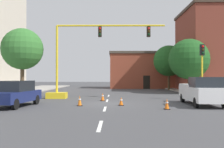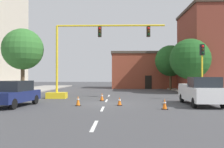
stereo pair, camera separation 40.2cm
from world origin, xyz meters
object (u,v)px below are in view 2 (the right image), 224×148
object	(u,v)px
traffic_signal_gantry	(73,73)
traffic_cone_roadside_a	(120,101)
pickup_truck_white	(201,91)
traffic_cone_roadside_d	(78,101)
tree_right_mid	(190,59)
traffic_cone_roadside_b	(102,97)
traffic_cone_roadside_c	(165,104)
traffic_light_pole_right	(202,59)
tree_right_far	(171,61)
sedan_navy_mid_left	(14,93)
tree_left_near	(23,49)

from	to	relation	value
traffic_signal_gantry	traffic_cone_roadside_a	distance (m)	7.51
pickup_truck_white	traffic_cone_roadside_d	bearing A→B (deg)	-175.99
tree_right_mid	traffic_cone_roadside_a	distance (m)	15.49
traffic_cone_roadside_b	traffic_cone_roadside_c	world-z (taller)	traffic_cone_roadside_c
traffic_cone_roadside_a	traffic_cone_roadside_b	xyz separation A→B (m)	(-1.44, 3.47, 0.03)
traffic_cone_roadside_c	traffic_cone_roadside_b	bearing A→B (deg)	127.16
traffic_light_pole_right	traffic_cone_roadside_d	size ratio (longest dim) A/B	6.76
tree_right_far	traffic_cone_roadside_c	world-z (taller)	tree_right_far
traffic_cone_roadside_a	tree_right_mid	bearing A→B (deg)	56.09
traffic_light_pole_right	tree_right_far	xyz separation A→B (m)	(0.72, 16.76, 0.89)
traffic_cone_roadside_a	traffic_cone_roadside_d	size ratio (longest dim) A/B	0.85
sedan_navy_mid_left	pickup_truck_white	bearing A→B (deg)	4.63
traffic_cone_roadside_d	tree_right_mid	bearing A→B (deg)	48.48
tree_right_far	traffic_cone_roadside_b	bearing A→B (deg)	-117.86
traffic_cone_roadside_b	tree_right_far	bearing A→B (deg)	62.14
tree_left_near	traffic_cone_roadside_b	distance (m)	9.33
traffic_signal_gantry	sedan_navy_mid_left	distance (m)	7.23
sedan_navy_mid_left	traffic_cone_roadside_b	bearing A→B (deg)	35.98
tree_left_near	traffic_cone_roadside_d	distance (m)	10.10
sedan_navy_mid_left	traffic_cone_roadside_d	xyz separation A→B (m)	(4.29, 0.44, -0.54)
tree_right_far	traffic_cone_roadside_b	distance (m)	20.28
pickup_truck_white	traffic_cone_roadside_c	world-z (taller)	pickup_truck_white
sedan_navy_mid_left	traffic_light_pole_right	bearing A→B (deg)	19.11
tree_left_near	traffic_cone_roadside_d	bearing A→B (deg)	-46.08
tree_left_near	sedan_navy_mid_left	distance (m)	8.23
tree_right_mid	tree_left_near	distance (m)	18.62
tree_right_far	traffic_cone_roadside_a	distance (m)	22.82
traffic_signal_gantry	traffic_cone_roadside_c	world-z (taller)	traffic_signal_gantry
pickup_truck_white	traffic_cone_roadside_a	xyz separation A→B (m)	(-5.73, -0.37, -0.68)
traffic_signal_gantry	sedan_navy_mid_left	xyz separation A→B (m)	(-2.85, -6.48, -1.46)
tree_left_near	pickup_truck_white	world-z (taller)	tree_left_near
traffic_signal_gantry	tree_right_mid	bearing A→B (deg)	27.70
traffic_signal_gantry	traffic_cone_roadside_c	bearing A→B (deg)	-48.21
traffic_light_pole_right	traffic_cone_roadside_d	distance (m)	11.40
traffic_light_pole_right	traffic_cone_roadside_b	xyz separation A→B (m)	(-8.56, -0.80, -3.20)
tree_left_near	traffic_cone_roadside_d	xyz separation A→B (m)	(6.35, -6.59, -4.27)
tree_right_mid	tree_left_near	world-z (taller)	tree_left_near
traffic_signal_gantry	traffic_cone_roadside_c	size ratio (longest dim) A/B	16.32
tree_right_mid	traffic_cone_roadside_d	world-z (taller)	tree_right_mid
traffic_light_pole_right	traffic_cone_roadside_d	bearing A→B (deg)	-155.71
pickup_truck_white	traffic_cone_roadside_b	world-z (taller)	pickup_truck_white
traffic_cone_roadside_a	traffic_signal_gantry	bearing A→B (deg)	126.45
tree_right_mid	sedan_navy_mid_left	bearing A→B (deg)	-139.76
traffic_cone_roadside_a	traffic_cone_roadside_c	distance (m)	3.45
traffic_cone_roadside_c	pickup_truck_white	bearing A→B (deg)	39.39
traffic_cone_roadside_b	traffic_cone_roadside_c	xyz separation A→B (m)	(4.20, -5.54, 0.00)
traffic_cone_roadside_b	traffic_cone_roadside_d	bearing A→B (deg)	-110.94
tree_left_near	traffic_cone_roadside_a	size ratio (longest dim) A/B	10.89
traffic_cone_roadside_b	tree_right_mid	bearing A→B (deg)	42.49
traffic_cone_roadside_a	traffic_cone_roadside_d	distance (m)	2.87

